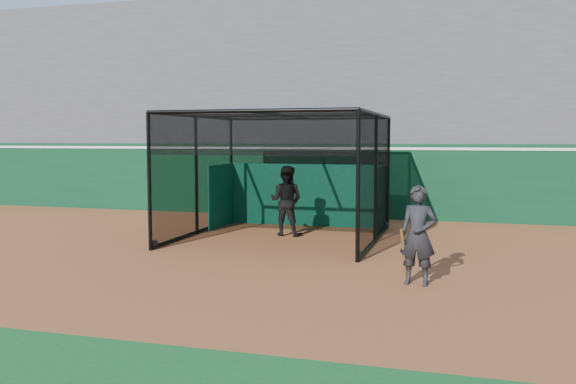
# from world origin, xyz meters

# --- Properties ---
(ground) EXTENTS (120.00, 120.00, 0.00)m
(ground) POSITION_xyz_m (0.00, 0.00, 0.00)
(ground) COLOR brown
(ground) RESTS_ON ground
(outfield_wall) EXTENTS (50.00, 0.50, 2.50)m
(outfield_wall) POSITION_xyz_m (0.00, 8.50, 1.29)
(outfield_wall) COLOR #09351B
(outfield_wall) RESTS_ON ground
(grandstand) EXTENTS (50.00, 7.85, 8.95)m
(grandstand) POSITION_xyz_m (0.00, 12.27, 4.48)
(grandstand) COLOR #4C4C4F
(grandstand) RESTS_ON ground
(batting_cage) EXTENTS (5.10, 5.36, 3.30)m
(batting_cage) POSITION_xyz_m (0.17, 3.63, 1.64)
(batting_cage) COLOR black
(batting_cage) RESTS_ON ground
(batter) EXTENTS (0.99, 0.79, 1.93)m
(batter) POSITION_xyz_m (0.15, 4.10, 0.97)
(batter) COLOR black
(batter) RESTS_ON ground
(on_deck_player) EXTENTS (0.72, 0.53, 1.83)m
(on_deck_player) POSITION_xyz_m (4.08, -0.72, 0.91)
(on_deck_player) COLOR black
(on_deck_player) RESTS_ON ground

